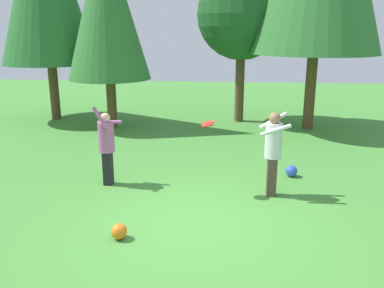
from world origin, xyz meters
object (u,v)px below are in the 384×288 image
(person_thrower, at_px, (107,142))
(ball_orange, at_px, (119,231))
(ball_blue, at_px, (291,171))
(tree_left, at_px, (106,4))
(frisbee, at_px, (208,124))
(person_catcher, at_px, (273,147))
(tree_center, at_px, (242,15))

(person_thrower, distance_m, ball_orange, 2.68)
(ball_blue, height_order, tree_left, tree_left)
(frisbee, bearing_deg, person_thrower, 170.71)
(person_thrower, distance_m, frisbee, 2.30)
(person_catcher, xyz_separation_m, tree_center, (-0.52, 7.04, 2.74))
(person_thrower, bearing_deg, tree_center, 75.20)
(frisbee, relative_size, tree_center, 0.06)
(person_thrower, relative_size, frisbee, 5.10)
(frisbee, height_order, ball_orange, frisbee)
(ball_blue, distance_m, tree_center, 7.00)
(person_thrower, height_order, tree_center, tree_center)
(tree_left, bearing_deg, person_thrower, -75.29)
(person_thrower, height_order, person_catcher, person_thrower)
(person_thrower, relative_size, ball_blue, 6.52)
(person_thrower, distance_m, tree_left, 6.35)
(person_thrower, xyz_separation_m, tree_center, (3.00, 6.72, 2.82))
(ball_orange, bearing_deg, ball_blue, 45.00)
(tree_center, bearing_deg, tree_left, -162.62)
(ball_blue, bearing_deg, person_catcher, -116.68)
(person_thrower, xyz_separation_m, ball_orange, (0.87, -2.39, -0.82))
(person_thrower, height_order, tree_left, tree_left)
(tree_center, bearing_deg, person_thrower, -114.08)
(person_catcher, relative_size, tree_center, 0.33)
(person_thrower, xyz_separation_m, person_catcher, (3.52, -0.32, 0.09))
(frisbee, distance_m, ball_orange, 2.79)
(frisbee, relative_size, ball_orange, 1.30)
(tree_left, bearing_deg, frisbee, -57.69)
(ball_blue, bearing_deg, tree_center, 100.60)
(person_thrower, distance_m, person_catcher, 3.53)
(ball_blue, bearing_deg, tree_left, 140.74)
(person_thrower, relative_size, tree_left, 0.27)
(ball_blue, xyz_separation_m, tree_left, (-5.50, 4.50, 3.96))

